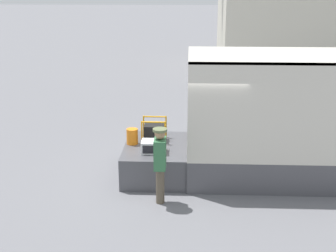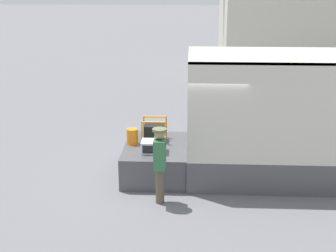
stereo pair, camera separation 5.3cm
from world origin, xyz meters
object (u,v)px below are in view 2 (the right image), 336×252
(portable_generator, at_px, (155,132))
(orange_bucket, at_px, (132,136))
(worker_person, at_px, (160,158))
(microwave, at_px, (153,147))

(portable_generator, height_order, orange_bucket, portable_generator)
(worker_person, bearing_deg, microwave, 101.47)
(worker_person, bearing_deg, orange_bucket, 115.31)
(portable_generator, xyz_separation_m, orange_bucket, (-0.53, -0.28, -0.02))
(microwave, bearing_deg, worker_person, -78.53)
(microwave, height_order, portable_generator, portable_generator)
(portable_generator, xyz_separation_m, worker_person, (0.25, -1.92, 0.06))
(microwave, relative_size, portable_generator, 0.92)
(microwave, xyz_separation_m, portable_generator, (-0.03, 0.83, 0.07))
(orange_bucket, distance_m, worker_person, 1.81)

